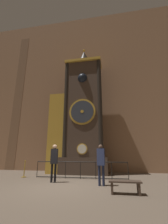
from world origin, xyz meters
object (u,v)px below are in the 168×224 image
(visitor_far, at_px, (101,160))
(stanchion_post, at_px, (24,172))
(clock_tower, at_px, (79,116))
(visitor_bench, at_px, (125,185))
(visitor_near, at_px, (54,159))

(visitor_far, distance_m, stanchion_post, 5.08)
(visitor_far, relative_size, stanchion_post, 1.82)
(stanchion_post, bearing_deg, clock_tower, 35.87)
(clock_tower, xyz_separation_m, visitor_bench, (2.76, -4.97, -3.88))
(clock_tower, xyz_separation_m, visitor_near, (-0.56, -3.36, -3.08))
(visitor_near, bearing_deg, visitor_far, -17.61)
(clock_tower, relative_size, visitor_bench, 8.91)
(visitor_far, relative_size, visitor_bench, 1.57)
(clock_tower, distance_m, visitor_near, 4.59)
(visitor_near, bearing_deg, stanchion_post, 142.82)
(visitor_bench, bearing_deg, visitor_near, 154.07)
(stanchion_post, bearing_deg, visitor_near, -28.13)
(stanchion_post, xyz_separation_m, visitor_bench, (5.67, -2.87, -0.01))
(visitor_far, bearing_deg, visitor_near, 177.22)
(visitor_far, bearing_deg, stanchion_post, 166.99)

